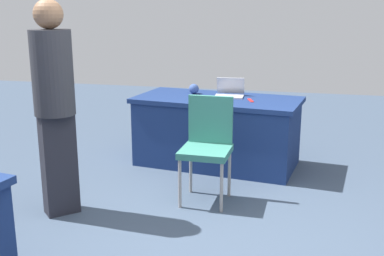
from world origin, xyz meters
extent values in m
cube|color=navy|center=(0.27, -2.12, 0.75)|extent=(1.93, 1.10, 0.05)
cube|color=navy|center=(0.27, -2.12, 0.36)|extent=(1.85, 1.06, 0.73)
cylinder|color=#9E9993|center=(-0.02, -0.82, 0.23)|extent=(0.03, 0.03, 0.46)
cylinder|color=#9E9993|center=(0.36, -0.82, 0.23)|extent=(0.03, 0.03, 0.46)
cylinder|color=#9E9993|center=(-0.02, -1.20, 0.23)|extent=(0.03, 0.03, 0.46)
cylinder|color=#9E9993|center=(0.36, -1.20, 0.23)|extent=(0.03, 0.03, 0.46)
cube|color=#387F70|center=(0.17, -1.01, 0.49)|extent=(0.45, 0.45, 0.06)
cube|color=#387F70|center=(0.17, -1.21, 0.74)|extent=(0.42, 0.05, 0.45)
cube|color=#26262D|center=(1.35, -0.48, 0.44)|extent=(0.32, 0.33, 0.89)
cylinder|color=#333338|center=(1.35, -0.48, 1.24)|extent=(0.48, 0.48, 0.70)
sphere|color=#936B4C|center=(1.35, -0.48, 1.71)|extent=(0.24, 0.24, 0.24)
cube|color=silver|center=(0.16, -2.19, 0.78)|extent=(0.33, 0.24, 0.02)
cube|color=#B7B7BC|center=(0.16, -2.33, 0.89)|extent=(0.32, 0.09, 0.19)
sphere|color=#3F5999|center=(0.59, -2.31, 0.83)|extent=(0.12, 0.12, 0.12)
cube|color=red|center=(-0.11, -2.04, 0.78)|extent=(0.09, 0.18, 0.01)
camera|label=1|loc=(-0.69, 3.02, 1.76)|focal=44.36mm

